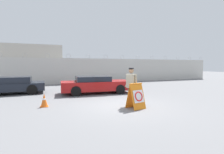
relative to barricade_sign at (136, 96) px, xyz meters
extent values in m
plane|color=slate|center=(-0.36, 0.78, -0.58)|extent=(90.00, 90.00, 0.00)
cube|color=beige|center=(-0.36, 11.93, 0.78)|extent=(36.00, 0.30, 2.70)
torus|color=gray|center=(-5.54, 11.93, 2.35)|extent=(0.47, 0.03, 0.47)
torus|color=gray|center=(-3.47, 11.93, 2.35)|extent=(0.47, 0.03, 0.47)
torus|color=gray|center=(-1.40, 11.93, 2.35)|extent=(0.47, 0.03, 0.47)
torus|color=gray|center=(0.67, 11.93, 2.35)|extent=(0.47, 0.03, 0.47)
torus|color=gray|center=(2.74, 11.93, 2.35)|extent=(0.47, 0.03, 0.47)
torus|color=gray|center=(4.82, 11.93, 2.35)|extent=(0.47, 0.03, 0.47)
torus|color=gray|center=(6.89, 11.93, 2.35)|extent=(0.47, 0.03, 0.47)
torus|color=gray|center=(8.96, 11.93, 2.35)|extent=(0.47, 0.03, 0.47)
torus|color=gray|center=(11.03, 11.93, 2.35)|extent=(0.47, 0.03, 0.47)
torus|color=gray|center=(13.10, 11.93, 2.35)|extent=(0.47, 0.03, 0.47)
torus|color=gray|center=(15.17, 11.93, 2.35)|extent=(0.47, 0.03, 0.47)
torus|color=gray|center=(17.24, 11.93, 2.35)|extent=(0.47, 0.03, 0.47)
cube|color=#B2ADA3|center=(-5.08, 17.20, 1.55)|extent=(6.52, 6.68, 4.26)
cube|color=orange|center=(0.02, -0.11, -0.02)|extent=(0.75, 0.49, 1.12)
cube|color=orange|center=(-0.04, 0.20, -0.02)|extent=(0.75, 0.49, 1.12)
cube|color=orange|center=(-0.01, 0.04, 0.55)|extent=(0.73, 0.22, 0.05)
cube|color=white|center=(0.03, -0.14, 0.00)|extent=(0.58, 0.29, 0.54)
torus|color=red|center=(0.03, -0.15, 0.00)|extent=(0.48, 0.27, 0.45)
cylinder|color=#232838|center=(0.09, 0.52, -0.14)|extent=(0.15, 0.15, 0.87)
cylinder|color=#232838|center=(0.01, 0.68, -0.14)|extent=(0.15, 0.15, 0.87)
cube|color=gray|center=(0.05, 0.60, 0.63)|extent=(0.40, 0.50, 0.67)
sphere|color=#936B4C|center=(0.05, 0.60, 1.12)|extent=(0.24, 0.24, 0.24)
cylinder|color=gray|center=(0.18, 0.36, 0.64)|extent=(0.09, 0.09, 0.64)
cylinder|color=gray|center=(0.01, 0.89, 0.61)|extent=(0.35, 0.24, 0.61)
cylinder|color=black|center=(0.05, 0.60, 1.24)|extent=(0.25, 0.25, 0.05)
cube|color=orange|center=(-3.89, 1.89, -0.56)|extent=(0.36, 0.36, 0.03)
cone|color=orange|center=(-3.89, 1.89, -0.24)|extent=(0.30, 0.30, 0.61)
cylinder|color=white|center=(-3.89, 1.89, -0.21)|extent=(0.15, 0.15, 0.09)
cylinder|color=black|center=(-4.63, 5.87, -0.24)|extent=(0.66, 0.20, 0.66)
cylinder|color=black|center=(-4.62, 7.60, -0.24)|extent=(0.66, 0.20, 0.66)
cube|color=black|center=(-5.93, 6.74, -0.08)|extent=(4.21, 1.85, 0.53)
cube|color=black|center=(-5.72, 6.74, 0.39)|extent=(2.02, 1.66, 0.41)
cylinder|color=black|center=(1.09, 5.61, -0.25)|extent=(0.66, 0.25, 0.65)
cylinder|color=black|center=(0.95, 3.89, -0.25)|extent=(0.66, 0.25, 0.65)
cylinder|color=black|center=(-1.86, 5.85, -0.25)|extent=(0.66, 0.25, 0.65)
cylinder|color=black|center=(-2.01, 4.13, -0.25)|extent=(0.66, 0.25, 0.65)
cube|color=maroon|center=(-0.46, 4.87, -0.03)|extent=(4.92, 2.23, 0.63)
cube|color=black|center=(-0.70, 4.89, 0.45)|extent=(2.43, 1.84, 0.34)
camera|label=1|loc=(-3.90, -6.87, 1.39)|focal=28.00mm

